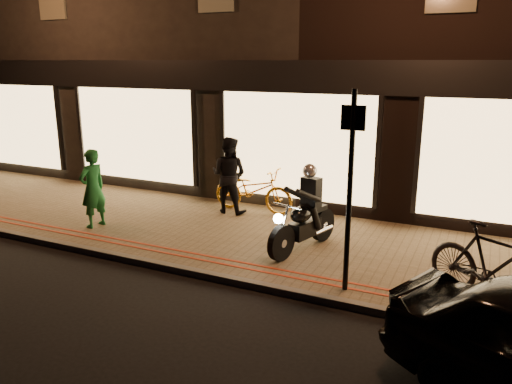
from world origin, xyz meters
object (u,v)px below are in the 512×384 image
motorcycle (305,217)px  person_green (93,188)px  bicycle_gold (253,190)px  sign_post (350,182)px

motorcycle → person_green: 4.46m
bicycle_gold → person_green: size_ratio=1.19×
sign_post → bicycle_gold: size_ratio=1.54×
motorcycle → bicycle_gold: (-1.88, 1.75, -0.10)m
person_green → motorcycle: bearing=107.6°
motorcycle → sign_post: bearing=-33.6°
bicycle_gold → person_green: (-2.53, -2.38, 0.31)m
bicycle_gold → person_green: 3.49m
sign_post → motorcycle: bearing=131.1°
sign_post → person_green: bearing=173.1°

